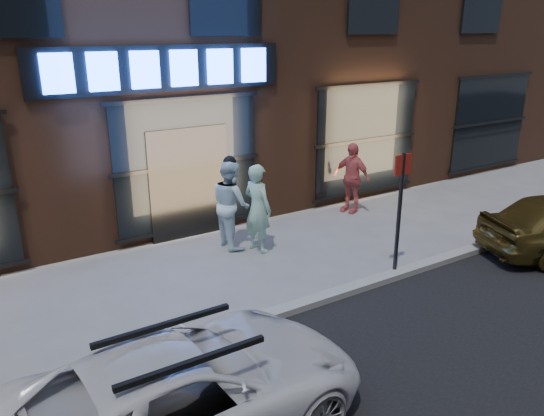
# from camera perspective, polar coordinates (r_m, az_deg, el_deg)

# --- Properties ---
(ground) EXTENTS (90.00, 90.00, 0.00)m
(ground) POSITION_cam_1_polar(r_m,az_deg,el_deg) (8.76, 2.04, -11.09)
(ground) COLOR slate
(ground) RESTS_ON ground
(curb) EXTENTS (60.00, 0.25, 0.12)m
(curb) POSITION_cam_1_polar(r_m,az_deg,el_deg) (8.73, 2.04, -10.75)
(curb) COLOR gray
(curb) RESTS_ON ground
(man_bowtie) EXTENTS (0.60, 0.76, 1.83)m
(man_bowtie) POSITION_cam_1_polar(r_m,az_deg,el_deg) (10.67, -1.55, -0.04)
(man_bowtie) COLOR #A1D4B2
(man_bowtie) RESTS_ON ground
(man_cap) EXTENTS (0.72, 0.91, 1.85)m
(man_cap) POSITION_cam_1_polar(r_m,az_deg,el_deg) (10.95, -4.45, 0.47)
(man_cap) COLOR white
(man_cap) RESTS_ON ground
(passerby) EXTENTS (0.69, 1.10, 1.74)m
(passerby) POSITION_cam_1_polar(r_m,az_deg,el_deg) (13.17, 8.53, 3.25)
(passerby) COLOR #D35B56
(passerby) RESTS_ON ground
(white_suv) EXTENTS (4.42, 2.24, 1.20)m
(white_suv) POSITION_cam_1_polar(r_m,az_deg,el_deg) (6.19, -9.75, -19.11)
(white_suv) COLOR silver
(white_suv) RESTS_ON ground
(sign_post) EXTENTS (0.37, 0.07, 2.32)m
(sign_post) POSITION_cam_1_polar(r_m,az_deg,el_deg) (9.69, 13.59, 0.46)
(sign_post) COLOR #262628
(sign_post) RESTS_ON ground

